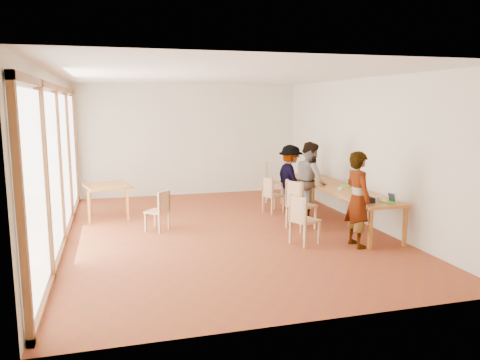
# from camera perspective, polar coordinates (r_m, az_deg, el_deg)

# --- Properties ---
(ground) EXTENTS (8.00, 8.00, 0.00)m
(ground) POSITION_cam_1_polar(r_m,az_deg,el_deg) (9.23, -2.01, -6.29)
(ground) COLOR brown
(ground) RESTS_ON ground
(wall_back) EXTENTS (6.00, 0.10, 3.00)m
(wall_back) POSITION_cam_1_polar(r_m,az_deg,el_deg) (12.85, -6.19, 4.88)
(wall_back) COLOR beige
(wall_back) RESTS_ON ground
(wall_front) EXTENTS (6.00, 0.10, 3.00)m
(wall_front) POSITION_cam_1_polar(r_m,az_deg,el_deg) (5.18, 8.22, -1.73)
(wall_front) COLOR beige
(wall_front) RESTS_ON ground
(wall_right) EXTENTS (0.10, 8.00, 3.00)m
(wall_right) POSITION_cam_1_polar(r_m,az_deg,el_deg) (10.06, 14.83, 3.40)
(wall_right) COLOR beige
(wall_right) RESTS_ON ground
(window_wall) EXTENTS (0.10, 8.00, 3.00)m
(window_wall) POSITION_cam_1_polar(r_m,az_deg,el_deg) (8.75, -21.28, 2.23)
(window_wall) COLOR white
(window_wall) RESTS_ON ground
(ceiling) EXTENTS (6.00, 8.00, 0.04)m
(ceiling) POSITION_cam_1_polar(r_m,az_deg,el_deg) (8.91, -2.12, 12.77)
(ceiling) COLOR white
(ceiling) RESTS_ON wall_back
(communal_table) EXTENTS (0.80, 4.00, 0.75)m
(communal_table) POSITION_cam_1_polar(r_m,az_deg,el_deg) (10.08, 11.71, -1.05)
(communal_table) COLOR #B77928
(communal_table) RESTS_ON ground
(side_table) EXTENTS (0.90, 0.90, 0.75)m
(side_table) POSITION_cam_1_polar(r_m,az_deg,el_deg) (10.50, -15.81, -0.99)
(side_table) COLOR #B77928
(side_table) RESTS_ON ground
(chair_near) EXTENTS (0.55, 0.55, 0.48)m
(chair_near) POSITION_cam_1_polar(r_m,az_deg,el_deg) (8.33, 7.48, -4.19)
(chair_near) COLOR tan
(chair_near) RESTS_ON ground
(chair_mid) EXTENTS (0.61, 0.61, 0.53)m
(chair_mid) POSITION_cam_1_polar(r_m,az_deg,el_deg) (9.29, 7.06, -2.40)
(chair_mid) COLOR tan
(chair_mid) RESTS_ON ground
(chair_far) EXTENTS (0.49, 0.49, 0.44)m
(chair_far) POSITION_cam_1_polar(r_m,az_deg,el_deg) (10.66, 3.74, -1.37)
(chair_far) COLOR tan
(chair_far) RESTS_ON ground
(chair_empty) EXTENTS (0.60, 0.60, 0.52)m
(chair_empty) POSITION_cam_1_polar(r_m,az_deg,el_deg) (11.91, 3.68, 0.22)
(chair_empty) COLOR tan
(chair_empty) RESTS_ON ground
(chair_spare) EXTENTS (0.53, 0.53, 0.43)m
(chair_spare) POSITION_cam_1_polar(r_m,az_deg,el_deg) (9.27, -9.67, -3.19)
(chair_spare) COLOR tan
(chair_spare) RESTS_ON ground
(person_near) EXTENTS (0.43, 0.63, 1.68)m
(person_near) POSITION_cam_1_polar(r_m,az_deg,el_deg) (8.37, 14.17, -2.30)
(person_near) COLOR gray
(person_near) RESTS_ON ground
(person_mid) EXTENTS (0.69, 0.86, 1.68)m
(person_mid) POSITION_cam_1_polar(r_m,az_deg,el_deg) (10.19, 8.55, -0.07)
(person_mid) COLOR gray
(person_mid) RESTS_ON ground
(person_far) EXTENTS (0.67, 1.04, 1.53)m
(person_far) POSITION_cam_1_polar(r_m,az_deg,el_deg) (11.03, 6.15, 0.31)
(person_far) COLOR gray
(person_far) RESTS_ON ground
(laptop_near) EXTENTS (0.22, 0.24, 0.19)m
(laptop_near) POSITION_cam_1_polar(r_m,az_deg,el_deg) (8.68, 17.84, -2.31)
(laptop_near) COLOR #5BC430
(laptop_near) RESTS_ON communal_table
(laptop_mid) EXTENTS (0.26, 0.28, 0.20)m
(laptop_mid) POSITION_cam_1_polar(r_m,az_deg,el_deg) (10.04, 13.01, -0.54)
(laptop_mid) COLOR #5BC430
(laptop_mid) RESTS_ON communal_table
(laptop_far) EXTENTS (0.22, 0.24, 0.18)m
(laptop_far) POSITION_cam_1_polar(r_m,az_deg,el_deg) (11.14, 8.75, 0.51)
(laptop_far) COLOR #5BC430
(laptop_far) RESTS_ON communal_table
(yellow_mug) EXTENTS (0.16, 0.16, 0.11)m
(yellow_mug) POSITION_cam_1_polar(r_m,az_deg,el_deg) (8.95, 14.20, -1.77)
(yellow_mug) COLOR orange
(yellow_mug) RESTS_ON communal_table
(green_bottle) EXTENTS (0.07, 0.07, 0.28)m
(green_bottle) POSITION_cam_1_polar(r_m,az_deg,el_deg) (11.69, 8.65, 1.38)
(green_bottle) COLOR #10621C
(green_bottle) RESTS_ON communal_table
(clear_glass) EXTENTS (0.07, 0.07, 0.09)m
(clear_glass) POSITION_cam_1_polar(r_m,az_deg,el_deg) (8.73, 16.54, -2.22)
(clear_glass) COLOR silver
(clear_glass) RESTS_ON communal_table
(condiment_cup) EXTENTS (0.08, 0.08, 0.06)m
(condiment_cup) POSITION_cam_1_polar(r_m,az_deg,el_deg) (9.69, 12.11, -1.01)
(condiment_cup) COLOR white
(condiment_cup) RESTS_ON communal_table
(pink_phone) EXTENTS (0.05, 0.10, 0.01)m
(pink_phone) POSITION_cam_1_polar(r_m,az_deg,el_deg) (8.75, 14.52, -2.36)
(pink_phone) COLOR #E54060
(pink_phone) RESTS_ON communal_table
(black_pouch) EXTENTS (0.16, 0.26, 0.09)m
(black_pouch) POSITION_cam_1_polar(r_m,az_deg,el_deg) (8.62, 15.30, -2.31)
(black_pouch) COLOR black
(black_pouch) RESTS_ON communal_table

